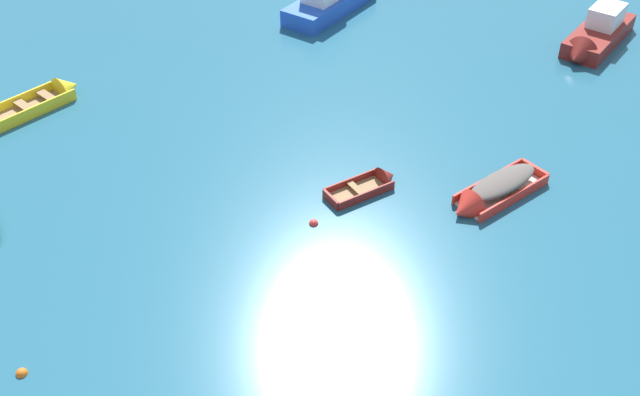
{
  "coord_description": "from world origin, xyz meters",
  "views": [
    {
      "loc": [
        -5.27,
        3.61,
        17.85
      ],
      "look_at": [
        0.0,
        25.25,
        0.15
      ],
      "focal_mm": 42.25,
      "sensor_mm": 36.0,
      "label": 1
    }
  ],
  "objects": [
    {
      "name": "rowboat_yellow_outer_right",
      "position": [
        -10.16,
        35.24,
        0.24
      ],
      "size": [
        4.52,
        3.65,
        1.31
      ],
      "color": "#99754C",
      "rests_on": "ground_plane"
    },
    {
      "name": "rowboat_maroon_back_row_left",
      "position": [
        2.29,
        25.65,
        0.17
      ],
      "size": [
        3.15,
        1.92,
        0.99
      ],
      "color": "#99754C",
      "rests_on": "ground_plane"
    },
    {
      "name": "motor_launch_maroon_distant_center",
      "position": [
        16.59,
        34.25,
        0.6
      ],
      "size": [
        5.84,
        5.29,
        2.19
      ],
      "color": "maroon",
      "rests_on": "ground_plane"
    },
    {
      "name": "rowboat_red_far_back",
      "position": [
        6.2,
        23.74,
        0.36
      ],
      "size": [
        4.64,
        3.07,
        1.28
      ],
      "color": "beige",
      "rests_on": "ground_plane"
    },
    {
      "name": "mooring_buoy_far_field",
      "position": [
        -10.48,
        19.42,
        0.0
      ],
      "size": [
        0.35,
        0.35,
        0.35
      ],
      "primitive_type": "sphere",
      "color": "orange",
      "rests_on": "ground_plane"
    },
    {
      "name": "mooring_buoy_between_boats_right",
      "position": [
        -0.54,
        24.02,
        0.0
      ],
      "size": [
        0.34,
        0.34,
        0.34
      ],
      "primitive_type": "sphere",
      "color": "red",
      "rests_on": "ground_plane"
    }
  ]
}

